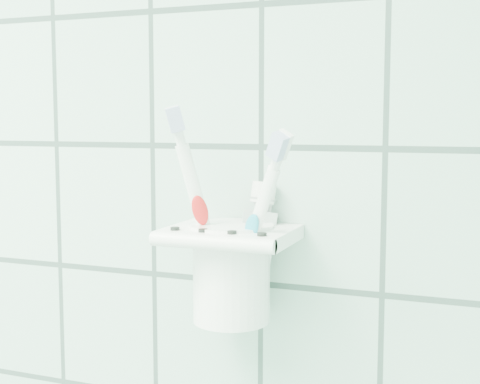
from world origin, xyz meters
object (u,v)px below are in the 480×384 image
object	(u,v)px
cup	(231,269)
toothbrush_orange	(229,206)
toothbrush_pink	(226,206)
holder_bracket	(231,236)
toothpaste_tube	(246,238)
toothbrush_blue	(236,213)

from	to	relation	value
cup	toothbrush_orange	distance (m)	0.07
cup	toothbrush_pink	xyz separation A→B (m)	(-0.01, 0.01, 0.06)
toothbrush_orange	holder_bracket	bearing A→B (deg)	-45.51
cup	toothbrush_orange	world-z (taller)	toothbrush_orange
toothbrush_pink	toothpaste_tube	distance (m)	0.04
cup	toothbrush_blue	world-z (taller)	toothbrush_blue
cup	toothbrush_blue	xyz separation A→B (m)	(0.00, 0.01, 0.06)
toothbrush_blue	toothbrush_orange	size ratio (longest dim) A/B	0.96
toothbrush_pink	toothbrush_blue	bearing A→B (deg)	-18.72
holder_bracket	toothbrush_blue	xyz separation A→B (m)	(0.00, 0.01, 0.02)
cup	toothbrush_pink	bearing A→B (deg)	146.11
toothbrush_pink	toothbrush_blue	size ratio (longest dim) A/B	1.09
toothbrush_blue	toothpaste_tube	world-z (taller)	toothbrush_blue
cup	toothbrush_blue	bearing A→B (deg)	72.81
holder_bracket	toothpaste_tube	xyz separation A→B (m)	(0.01, 0.01, -0.00)
toothbrush_orange	toothbrush_pink	bearing A→B (deg)	-63.90
holder_bracket	toothbrush_pink	bearing A→B (deg)	133.72
toothbrush_pink	toothbrush_blue	xyz separation A→B (m)	(0.01, 0.00, -0.01)
cup	toothpaste_tube	distance (m)	0.04
holder_bracket	cup	world-z (taller)	same
holder_bracket	toothbrush_pink	distance (m)	0.03
holder_bracket	toothbrush_orange	world-z (taller)	toothbrush_orange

